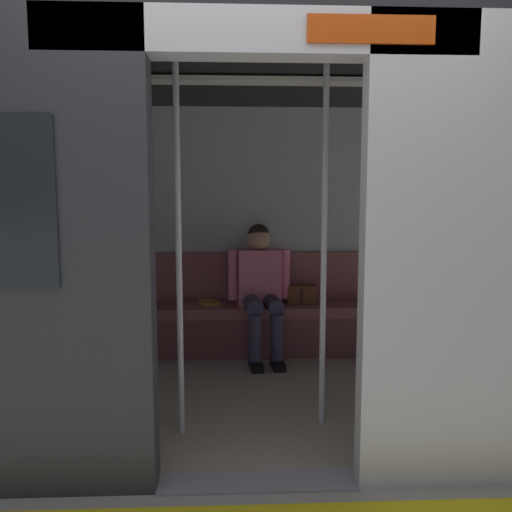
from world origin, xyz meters
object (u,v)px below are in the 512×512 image
train_car (240,179)px  person_seated (260,282)px  handbag (301,294)px  grab_pole_door (179,250)px  grab_pole_far (324,248)px  bench_seat (247,317)px  book (209,302)px

train_car → person_seated: bearing=-101.7°
train_car → handbag: 1.52m
grab_pole_door → grab_pole_far: same height
person_seated → handbag: bearing=-164.1°
person_seated → grab_pole_far: 1.47m
bench_seat → person_seated: person_seated is taller
train_car → bench_seat: 1.52m
handbag → book: 0.84m
book → grab_pole_far: grab_pole_far is taller
book → grab_pole_door: (0.09, 1.60, 0.64)m
book → grab_pole_door: 1.73m
train_car → handbag: train_car is taller
book → bench_seat: bearing=148.6°
grab_pole_door → grab_pole_far: bearing=-173.7°
bench_seat → grab_pole_door: (0.43, 1.52, 0.76)m
person_seated → grab_pole_door: size_ratio=0.53×
handbag → bench_seat: bearing=6.4°
bench_seat → grab_pole_door: size_ratio=1.19×
book → grab_pole_far: size_ratio=0.10×
train_car → grab_pole_far: train_car is taller
bench_seat → handbag: handbag is taller
bench_seat → book: bearing=-13.6°
handbag → person_seated: bearing=15.9°
train_car → grab_pole_door: train_car is taller
handbag → book: (0.83, -0.03, -0.07)m
person_seated → book: bearing=-16.4°
book → grab_pole_far: 1.81m
person_seated → grab_pole_door: (0.55, 1.47, 0.44)m
handbag → grab_pole_far: bearing=87.4°
bench_seat → grab_pole_far: (-0.43, 1.43, 0.76)m
train_car → handbag: (-0.56, -1.00, -1.00)m
grab_pole_door → grab_pole_far: (-0.86, -0.09, 0.00)m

